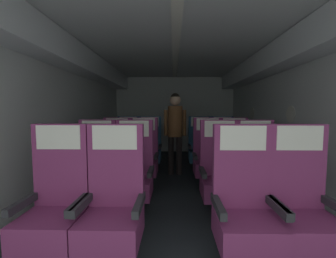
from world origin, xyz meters
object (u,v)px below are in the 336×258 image
object	(u,v)px
seat_b_right_aisle	(256,175)
seat_c_left_window	(116,158)
seat_c_right_aisle	(235,158)
seat_d_right_window	(200,148)
seat_d_left_window	(128,148)
seat_a_right_window	(244,209)
seat_b_left_window	(96,174)
seat_b_left_aisle	(133,174)
seat_c_right_window	(208,158)
flight_attendant	(175,125)
seat_a_left_aisle	(113,207)
seat_d_left_aisle	(150,148)
seat_d_right_aisle	(223,148)
seat_c_left_aisle	(144,158)
seat_b_right_window	(220,175)
seat_a_right_aisle	(302,209)
seat_a_left_window	(56,206)

from	to	relation	value
seat_b_right_aisle	seat_c_left_window	world-z (taller)	same
seat_c_right_aisle	seat_d_right_window	bearing A→B (deg)	115.57
seat_c_left_window	seat_d_left_window	world-z (taller)	same
seat_a_right_window	seat_b_left_window	size ratio (longest dim) A/B	1.00
seat_b_left_aisle	seat_c_right_window	bearing A→B (deg)	41.93
seat_c_right_window	flight_attendant	world-z (taller)	flight_attendant
seat_c_right_aisle	seat_a_left_aisle	bearing A→B (deg)	-127.75
flight_attendant	seat_d_left_window	bearing A→B (deg)	178.23
seat_b_left_aisle	seat_d_left_aisle	size ratio (longest dim) A/B	1.00
seat_b_left_window	seat_d_right_aisle	bearing A→B (deg)	44.37
seat_c_right_window	seat_d_right_window	world-z (taller)	same
seat_d_right_aisle	seat_d_right_window	size ratio (longest dim) A/B	1.00
seat_c_left_aisle	seat_d_left_aisle	size ratio (longest dim) A/B	1.00
seat_b_right_window	flight_attendant	world-z (taller)	flight_attendant
seat_a_right_window	flight_attendant	bearing A→B (deg)	101.48
seat_a_right_window	seat_c_right_aisle	xyz separation A→B (m)	(0.45, 1.95, 0.00)
seat_b_left_window	seat_d_left_window	world-z (taller)	same
seat_b_left_aisle	seat_d_right_aisle	distance (m)	2.46
seat_b_left_window	seat_c_left_aisle	world-z (taller)	same
seat_b_right_window	seat_d_left_aisle	size ratio (longest dim) A/B	1.00
seat_b_left_window	seat_b_right_aisle	distance (m)	1.97
seat_b_left_window	flight_attendant	world-z (taller)	flight_attendant
seat_b_right_aisle	seat_d_left_aisle	size ratio (longest dim) A/B	1.00
seat_a_right_aisle	seat_c_right_aisle	size ratio (longest dim) A/B	1.00
seat_a_left_aisle	seat_c_right_window	size ratio (longest dim) A/B	1.00
seat_b_right_window	seat_b_right_aisle	bearing A→B (deg)	1.40
seat_a_right_window	seat_c_right_aisle	bearing A→B (deg)	76.97
seat_b_left_window	seat_b_right_aisle	bearing A→B (deg)	0.31
seat_b_right_window	seat_d_right_window	distance (m)	1.94
seat_b_right_window	seat_c_right_window	distance (m)	0.96
seat_c_left_aisle	seat_d_right_window	distance (m)	1.44
seat_a_left_window	seat_c_left_aisle	world-z (taller)	same
seat_b_right_aisle	seat_d_left_window	world-z (taller)	same
seat_a_right_window	seat_c_left_aisle	xyz separation A→B (m)	(-1.06, 1.92, 0.00)
seat_b_left_window	seat_c_right_aisle	xyz separation A→B (m)	(1.97, 0.98, 0.00)
seat_c_right_aisle	seat_d_right_window	xyz separation A→B (m)	(-0.46, 0.96, 0.00)
seat_b_right_window	seat_d_left_window	size ratio (longest dim) A/B	1.00
seat_a_left_aisle	seat_d_right_aisle	world-z (taller)	same
seat_a_right_aisle	seat_b_left_window	world-z (taller)	same
seat_b_right_window	seat_d_left_window	bearing A→B (deg)	128.04
seat_c_right_window	flight_attendant	size ratio (longest dim) A/B	0.71
seat_a_right_aisle	seat_d_right_window	xyz separation A→B (m)	(-0.47, 2.89, 0.00)
seat_a_left_window	seat_a_left_aisle	world-z (taller)	same
seat_b_left_aisle	seat_d_left_window	world-z (taller)	same
seat_d_left_window	seat_d_left_aisle	bearing A→B (deg)	-2.73
seat_a_right_aisle	seat_c_right_window	distance (m)	1.96
flight_attendant	seat_d_left_aisle	bearing A→B (deg)	167.09
seat_b_left_aisle	seat_b_right_aisle	world-z (taller)	same
seat_c_left_window	seat_d_right_aisle	size ratio (longest dim) A/B	1.00
seat_b_right_window	seat_c_left_aisle	xyz separation A→B (m)	(-1.06, 0.96, 0.00)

